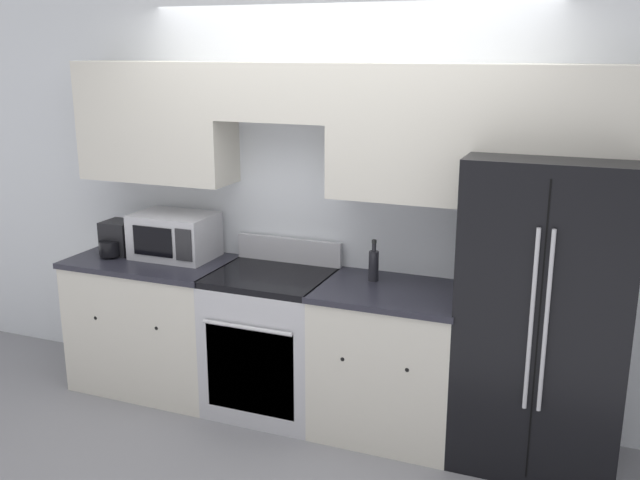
% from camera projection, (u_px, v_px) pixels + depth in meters
% --- Properties ---
extents(ground_plane, '(12.00, 12.00, 0.00)m').
position_uv_depth(ground_plane, '(301.00, 440.00, 4.21)').
color(ground_plane, gray).
extents(wall_back, '(8.00, 0.39, 2.60)m').
position_uv_depth(wall_back, '(339.00, 175.00, 4.35)').
color(wall_back, silver).
rests_on(wall_back, ground_plane).
extents(lower_cabinets_left, '(1.05, 0.64, 0.90)m').
position_uv_depth(lower_cabinets_left, '(155.00, 323.00, 4.81)').
color(lower_cabinets_left, beige).
rests_on(lower_cabinets_left, ground_plane).
extents(lower_cabinets_right, '(0.85, 0.64, 0.90)m').
position_uv_depth(lower_cabinets_right, '(390.00, 361.00, 4.22)').
color(lower_cabinets_right, beige).
rests_on(lower_cabinets_right, ground_plane).
extents(oven_range, '(0.72, 0.65, 1.06)m').
position_uv_depth(oven_range, '(272.00, 341.00, 4.49)').
color(oven_range, '#B7B7BC').
rests_on(oven_range, ground_plane).
extents(refrigerator, '(0.86, 0.80, 1.72)m').
position_uv_depth(refrigerator, '(545.00, 311.00, 3.87)').
color(refrigerator, black).
rests_on(refrigerator, ground_plane).
extents(microwave, '(0.52, 0.37, 0.29)m').
position_uv_depth(microwave, '(175.00, 236.00, 4.70)').
color(microwave, '#B7B7BC').
rests_on(microwave, lower_cabinets_left).
extents(bottle, '(0.06, 0.06, 0.25)m').
position_uv_depth(bottle, '(374.00, 265.00, 4.23)').
color(bottle, black).
rests_on(bottle, lower_cabinets_right).
extents(coffee_maker, '(0.20, 0.28, 0.22)m').
position_uv_depth(coffee_maker, '(118.00, 239.00, 4.79)').
color(coffee_maker, black).
rests_on(coffee_maker, lower_cabinets_left).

